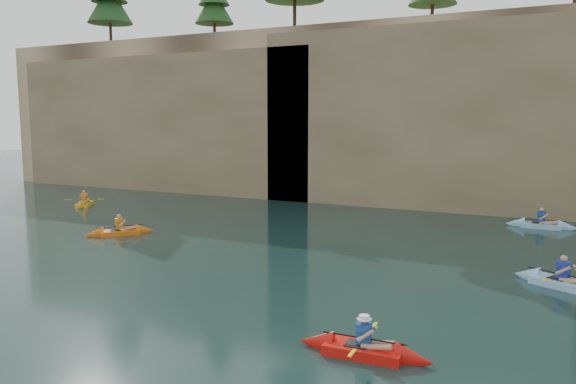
% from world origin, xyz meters
% --- Properties ---
extents(ground, '(160.00, 160.00, 0.00)m').
position_xyz_m(ground, '(0.00, 0.00, 0.00)').
color(ground, black).
rests_on(ground, ground).
extents(cliff, '(70.00, 16.00, 12.00)m').
position_xyz_m(cliff, '(0.00, 30.00, 6.00)').
color(cliff, tan).
rests_on(cliff, ground).
extents(cliff_slab_west, '(26.00, 2.40, 10.56)m').
position_xyz_m(cliff_slab_west, '(-20.00, 22.60, 5.28)').
color(cliff_slab_west, '#94795A').
rests_on(cliff_slab_west, ground).
extents(cliff_slab_center, '(24.00, 2.40, 11.40)m').
position_xyz_m(cliff_slab_center, '(2.00, 22.60, 5.70)').
color(cliff_slab_center, '#94795A').
rests_on(cliff_slab_center, ground).
extents(sea_cave_west, '(4.50, 1.00, 4.00)m').
position_xyz_m(sea_cave_west, '(-18.00, 21.95, 2.00)').
color(sea_cave_west, black).
rests_on(sea_cave_west, ground).
extents(sea_cave_center, '(3.50, 1.00, 3.20)m').
position_xyz_m(sea_cave_center, '(-4.00, 21.95, 1.60)').
color(sea_cave_center, black).
rests_on(sea_cave_center, ground).
extents(main_kayaker, '(3.29, 2.23, 1.21)m').
position_xyz_m(main_kayaker, '(4.09, 0.12, 0.16)').
color(main_kayaker, red).
rests_on(main_kayaker, ground).
extents(kayaker_orange, '(2.63, 2.96, 1.23)m').
position_xyz_m(kayaker_orange, '(-10.78, 8.04, 0.15)').
color(kayaker_orange, orange).
rests_on(kayaker_orange, ground).
extents(kayaker_ltblue_near, '(3.41, 2.40, 1.34)m').
position_xyz_m(kayaker_ltblue_near, '(8.19, 8.12, 0.17)').
color(kayaker_ltblue_near, '#92C3F5').
rests_on(kayaker_ltblue_near, ground).
extents(kayaker_yellow, '(2.23, 2.93, 1.23)m').
position_xyz_m(kayaker_yellow, '(-19.14, 13.88, 0.15)').
color(kayaker_yellow, '#F7AF14').
rests_on(kayaker_yellow, ground).
extents(kayaker_ltblue_mid, '(3.38, 2.52, 1.29)m').
position_xyz_m(kayaker_ltblue_mid, '(7.12, 18.83, 0.16)').
color(kayaker_ltblue_mid, '#84B8DD').
rests_on(kayaker_ltblue_mid, ground).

